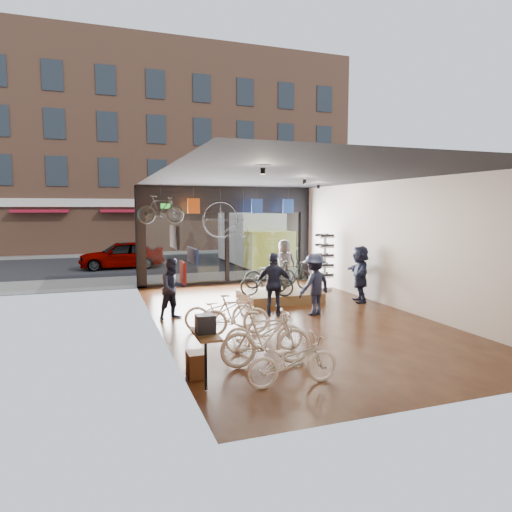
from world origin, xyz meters
name	(u,v)px	position (x,y,z in m)	size (l,w,h in m)	color
ground_plane	(286,317)	(0.00, 0.00, -0.02)	(7.00, 12.00, 0.04)	black
ceiling	(287,176)	(0.00, 0.00, 3.82)	(7.00, 12.00, 0.04)	black
wall_left	(155,252)	(-3.52, 0.00, 1.90)	(0.04, 12.00, 3.80)	brown
wall_right	(396,244)	(3.52, 0.00, 1.90)	(0.04, 12.00, 3.80)	beige
wall_back	(449,281)	(0.00, -6.02, 1.90)	(7.00, 0.04, 3.80)	beige
storefront	(227,235)	(0.00, 6.00, 1.90)	(7.00, 0.26, 3.80)	black
exit_sign	(165,206)	(-2.40, 5.88, 3.05)	(0.35, 0.06, 0.18)	#198C26
street_road	(185,259)	(0.00, 15.00, -0.01)	(30.00, 18.00, 0.02)	black
sidewalk_near	(220,277)	(0.00, 7.20, 0.06)	(30.00, 2.40, 0.12)	slate
sidewalk_far	(174,252)	(0.00, 19.00, 0.06)	(30.00, 2.00, 0.12)	slate
opposite_building	(167,151)	(0.00, 21.50, 7.00)	(26.00, 5.00, 14.00)	brown
street_car	(122,255)	(-3.71, 12.00, 0.69)	(1.62, 4.03, 1.37)	gray
box_truck	(256,239)	(2.96, 11.00, 1.35)	(2.28, 6.85, 2.70)	silver
floor_bike_0	(293,360)	(-1.83, -4.54, 0.43)	(0.57, 1.63, 0.86)	beige
floor_bike_1	(266,338)	(-1.90, -3.50, 0.54)	(0.50, 1.78, 1.07)	beige
floor_bike_2	(264,332)	(-1.66, -2.71, 0.43)	(0.57, 1.65, 0.86)	beige
floor_bike_3	(235,315)	(-1.86, -1.30, 0.49)	(0.46, 1.63, 0.98)	beige
floor_bike_4	(220,311)	(-2.05, -0.67, 0.47)	(0.62, 1.77, 0.93)	beige
display_platform	(279,296)	(0.65, 2.11, 0.15)	(2.40, 1.80, 0.30)	brown
display_bike_left	(267,282)	(-0.02, 1.47, 0.73)	(0.57, 1.63, 0.85)	#202726
display_bike_mid	(293,276)	(1.08, 2.03, 0.79)	(0.46, 1.63, 0.98)	#202726
display_bike_right	(270,274)	(0.60, 2.82, 0.77)	(0.63, 1.80, 0.95)	#202726
customer_1	(173,289)	(-2.97, 0.76, 0.83)	(0.80, 0.63, 1.65)	#161C33
customer_2	(274,284)	(-0.27, 0.23, 0.88)	(1.03, 0.43, 1.75)	#161C33
customer_3	(315,284)	(0.82, -0.05, 0.86)	(1.11, 0.64, 1.72)	#161C33
customer_4	(284,264)	(1.65, 4.08, 0.91)	(0.89, 0.58, 1.82)	#3F3F44
customer_5	(360,274)	(3.00, 1.09, 0.90)	(1.66, 0.53, 1.79)	#161C33
sunglasses_rack	(324,262)	(2.95, 3.42, 1.03)	(0.61, 0.50, 2.06)	white
wall_merch	(188,304)	(-3.38, -3.50, 1.30)	(0.40, 2.40, 2.60)	navy
penny_farthing	(228,221)	(-0.25, 4.94, 2.50)	(1.68, 0.06, 1.35)	black
hung_bike	(161,210)	(-2.79, 4.20, 2.93)	(0.45, 1.58, 0.95)	#202726
jersey_left	(194,206)	(-1.47, 5.20, 3.05)	(0.45, 0.03, 0.55)	#CC5919
jersey_mid	(257,206)	(0.98, 5.20, 3.05)	(0.45, 0.03, 0.55)	#1E3F99
jersey_right	(288,206)	(2.28, 5.20, 3.05)	(0.45, 0.03, 0.55)	#1E3F99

